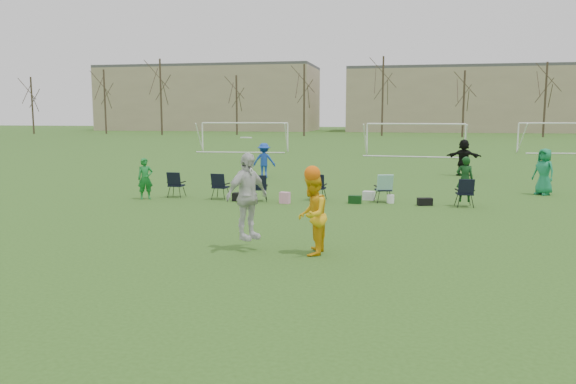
% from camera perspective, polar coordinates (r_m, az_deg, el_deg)
% --- Properties ---
extents(ground, '(260.00, 260.00, 0.00)m').
position_cam_1_polar(ground, '(12.58, -3.30, -6.47)').
color(ground, '#2E531A').
rests_on(ground, ground).
extents(fielder_green_near, '(0.67, 0.62, 1.52)m').
position_cam_1_polar(fielder_green_near, '(21.37, -14.30, 1.32)').
color(fielder_green_near, '#15762A').
rests_on(fielder_green_near, ground).
extents(fielder_blue, '(1.19, 0.79, 1.72)m').
position_cam_1_polar(fielder_blue, '(27.74, -2.45, 3.22)').
color(fielder_blue, '#1740B3').
rests_on(fielder_blue, ground).
extents(fielder_green_far, '(1.02, 1.04, 1.81)m').
position_cam_1_polar(fielder_green_far, '(24.00, 24.56, 1.89)').
color(fielder_green_far, '#167E50').
rests_on(fielder_green_far, ground).
extents(fielder_black, '(1.79, 0.75, 1.87)m').
position_cam_1_polar(fielder_black, '(30.04, 17.41, 3.37)').
color(fielder_black, black).
rests_on(fielder_black, ground).
extents(center_contest, '(2.40, 1.25, 2.62)m').
position_cam_1_polar(center_contest, '(12.65, -0.97, -1.28)').
color(center_contest, silver).
rests_on(center_contest, ground).
extents(sideline_setup, '(11.11, 1.73, 1.71)m').
position_cam_1_polar(sideline_setup, '(20.17, 3.56, 0.45)').
color(sideline_setup, '#103D16').
rests_on(sideline_setup, ground).
extents(goal_left, '(7.39, 0.76, 2.46)m').
position_cam_1_polar(goal_left, '(47.64, -4.43, 6.43)').
color(goal_left, white).
rests_on(goal_left, ground).
extents(goal_mid, '(7.40, 0.63, 2.46)m').
position_cam_1_polar(goal_mid, '(43.79, 12.81, 6.14)').
color(goal_mid, white).
rests_on(goal_mid, ground).
extents(goal_right, '(7.35, 1.14, 2.46)m').
position_cam_1_polar(goal_right, '(51.41, 26.24, 5.76)').
color(goal_right, white).
rests_on(goal_right, ground).
extents(tree_line, '(110.28, 3.28, 11.40)m').
position_cam_1_polar(tree_line, '(81.69, 9.71, 9.16)').
color(tree_line, '#382B21').
rests_on(tree_line, ground).
extents(building_row, '(126.00, 16.00, 13.00)m').
position_cam_1_polar(building_row, '(107.87, 13.71, 9.20)').
color(building_row, tan).
rests_on(building_row, ground).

